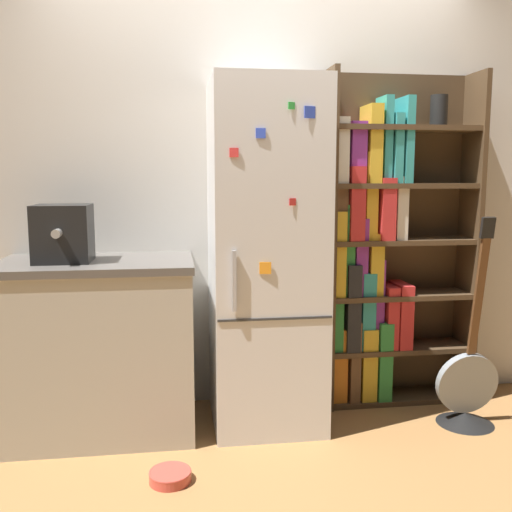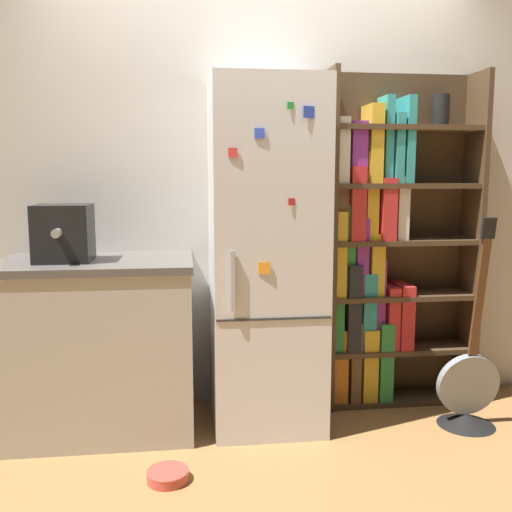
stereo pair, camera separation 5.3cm
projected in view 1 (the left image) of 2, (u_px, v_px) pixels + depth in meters
name	position (u px, v px, depth m)	size (l,w,h in m)	color
ground_plane	(269.00, 429.00, 3.11)	(16.00, 16.00, 0.00)	#A87542
wall_back	(257.00, 188.00, 3.40)	(8.00, 0.05, 2.60)	silver
refrigerator	(266.00, 256.00, 3.11)	(0.59, 0.66, 1.87)	silver
bookshelf	(379.00, 254.00, 3.41)	(0.91, 0.28, 1.97)	#4C3823
kitchen_counter	(100.00, 346.00, 3.05)	(1.01, 0.65, 0.93)	#BCB7A8
espresso_machine	(63.00, 233.00, 2.91)	(0.28, 0.32, 0.29)	black
guitar	(467.00, 395.00, 3.15)	(0.35, 0.31, 1.16)	black
pet_bowl	(170.00, 475.00, 2.57)	(0.19, 0.19, 0.05)	#D84C3F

